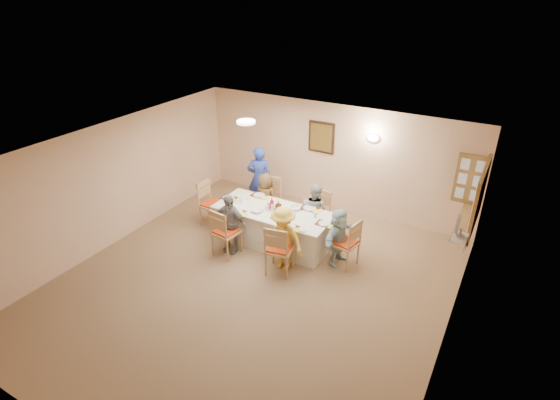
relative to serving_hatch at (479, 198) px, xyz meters
The scene contains 49 objects.
ground 4.28m from the serving_hatch, 143.22° to the right, with size 7.00×7.00×0.00m, color brown.
room_walls 4.01m from the serving_hatch, 143.22° to the right, with size 7.00×7.00×7.00m.
wall_picture 3.67m from the serving_hatch, 163.15° to the left, with size 0.62×0.05×0.72m.
wall_sconce 2.56m from the serving_hatch, 155.76° to the left, with size 0.26×0.09×0.18m, color white.
ceiling_light 4.41m from the serving_hatch, 167.93° to the right, with size 0.36×0.36×0.05m, color white.
serving_hatch is the anchor object (origin of this frame).
hatch_sill 0.54m from the serving_hatch, behind, with size 0.30×1.50×0.05m, color olive.
shutter_door 0.80m from the serving_hatch, 108.89° to the left, with size 0.55×0.04×1.00m, color olive.
fan_shelf 1.36m from the serving_hatch, 93.39° to the right, with size 0.22×0.36×0.03m, color white.
desk_fan 1.36m from the serving_hatch, 94.66° to the right, with size 0.30×0.30×0.28m, color #A5A5A8, non-canonical shape.
dining_table 3.88m from the serving_hatch, 165.04° to the right, with size 2.40×1.02×0.76m, color white.
chair_back_left 4.31m from the serving_hatch, behind, with size 0.47×0.47×0.99m, color tan, non-canonical shape.
chair_back_right 3.16m from the serving_hatch, behind, with size 0.45×0.45×0.94m, color tan, non-canonical shape.
chair_front_left 4.65m from the serving_hatch, 157.22° to the right, with size 0.49×0.49×1.03m, color tan, non-canonical shape.
chair_front_right 3.60m from the serving_hatch, 149.51° to the right, with size 0.49×0.49×1.02m, color tan, non-canonical shape.
chair_left_end 5.32m from the serving_hatch, 169.43° to the right, with size 0.48×0.48×1.01m, color tan, non-canonical shape.
chair_right_end 2.46m from the serving_hatch, 154.80° to the right, with size 0.47×0.47×0.99m, color tan, non-canonical shape.
diner_back_left 4.29m from the serving_hatch, behind, with size 0.61×0.43×1.16m, color brown.
diner_back_right 3.13m from the serving_hatch, behind, with size 0.66×0.56×1.19m, color #9BA1A6.
diner_front_left 4.58m from the serving_hatch, 158.63° to the right, with size 0.75×0.35×1.25m, color gray.
diner_front_right 3.51m from the serving_hatch, 151.25° to the right, with size 0.85×0.51×1.28m, color yellow.
diner_right_end 2.54m from the serving_hatch, 156.14° to the right, with size 0.54×1.11×1.14m, color #A8CAD2.
caregiver 4.70m from the serving_hatch, behind, with size 0.67×0.58×1.55m, color #2942A4.
placemat_fl 4.47m from the serving_hatch, 161.78° to the right, with size 0.34×0.25×0.01m, color #472B19.
plate_fl 4.47m from the serving_hatch, 161.78° to the right, with size 0.24×0.24×0.01m, color white.
napkin_fl 4.31m from the serving_hatch, 160.38° to the right, with size 0.15×0.15×0.01m, color yellow.
placemat_fr 3.37m from the serving_hatch, 155.23° to the right, with size 0.33×0.24×0.01m, color #472B19.
plate_fr 3.37m from the serving_hatch, 155.23° to the right, with size 0.23×0.23×0.01m, color white.
napkin_fr 3.23m from the serving_hatch, 153.03° to the right, with size 0.13×0.13×0.01m, color yellow.
placemat_bl 4.28m from the serving_hatch, behind, with size 0.35×0.26×0.01m, color #472B19.
plate_bl 4.28m from the serving_hatch, behind, with size 0.24×0.24×0.01m, color white.
napkin_bl 4.11m from the serving_hatch, behind, with size 0.15×0.15×0.01m, color yellow.
placemat_br 3.12m from the serving_hatch, 169.79° to the right, with size 0.37×0.28×0.01m, color #472B19.
plate_br 3.12m from the serving_hatch, 169.79° to the right, with size 0.26×0.26×0.02m, color white.
napkin_br 2.96m from the serving_hatch, 168.16° to the right, with size 0.14×0.14×0.01m, color yellow.
placemat_le 4.84m from the serving_hatch, 168.45° to the right, with size 0.34×0.26×0.01m, color #472B19.
plate_le 4.84m from the serving_hatch, 168.45° to the right, with size 0.24×0.24×0.01m, color white.
napkin_le 4.67m from the serving_hatch, 167.39° to the right, with size 0.13×0.13×0.01m, color yellow.
placemat_re 2.75m from the serving_hatch, 158.77° to the right, with size 0.33×0.24×0.01m, color #472B19.
plate_re 2.74m from the serving_hatch, 158.77° to the right, with size 0.23×0.23×0.01m, color white.
napkin_re 2.60m from the serving_hatch, 156.20° to the right, with size 0.14×0.14×0.01m, color yellow.
teacup_a 4.65m from the serving_hatch, 164.07° to the right, with size 0.11×0.11×0.08m, color white.
teacup_b 3.25m from the serving_hatch, behind, with size 0.10×0.10×0.08m, color white.
bowl_a 4.08m from the serving_hatch, 162.84° to the right, with size 0.26×0.26×0.05m, color white.
bowl_b 3.36m from the serving_hatch, 167.34° to the right, with size 0.24×0.24×0.07m, color white.
condiment_ketchup 3.80m from the serving_hatch, 165.43° to the right, with size 0.13×0.13×0.26m, color red.
condiment_brown 3.67m from the serving_hatch, 165.54° to the right, with size 0.11×0.11×0.20m, color #4D2814.
condiment_malt 3.66m from the serving_hatch, 164.37° to the right, with size 0.15×0.15×0.15m, color #4D2814.
drinking_glass 3.90m from the serving_hatch, 166.34° to the right, with size 0.07×0.07×0.11m, color silver.
Camera 1 is at (3.55, -5.18, 4.90)m, focal length 28.00 mm.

